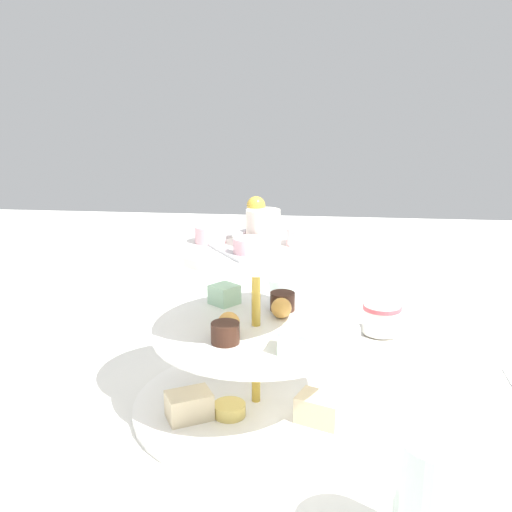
# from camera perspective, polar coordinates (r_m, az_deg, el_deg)

# --- Properties ---
(ground_plane) EXTENTS (2.40, 2.40, 0.00)m
(ground_plane) POSITION_cam_1_polar(r_m,az_deg,el_deg) (0.69, 0.00, -15.11)
(ground_plane) COLOR silver
(tiered_serving_stand) EXTENTS (0.28, 0.28, 0.25)m
(tiered_serving_stand) POSITION_cam_1_polar(r_m,az_deg,el_deg) (0.65, -0.01, -8.89)
(tiered_serving_stand) COLOR white
(tiered_serving_stand) RESTS_ON ground_plane
(water_glass_tall_right) EXTENTS (0.07, 0.07, 0.11)m
(water_glass_tall_right) POSITION_cam_1_polar(r_m,az_deg,el_deg) (0.48, 17.99, -22.95)
(water_glass_tall_right) COLOR silver
(water_glass_tall_right) RESTS_ON ground_plane
(water_glass_short_left) EXTENTS (0.06, 0.06, 0.08)m
(water_glass_short_left) POSITION_cam_1_polar(r_m,az_deg,el_deg) (0.92, 3.19, -4.50)
(water_glass_short_left) COLOR silver
(water_glass_short_left) RESTS_ON ground_plane
(teacup_with_saucer) EXTENTS (0.09, 0.09, 0.05)m
(teacup_with_saucer) POSITION_cam_1_polar(r_m,az_deg,el_deg) (0.89, 12.53, -6.42)
(teacup_with_saucer) COLOR white
(teacup_with_saucer) RESTS_ON ground_plane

